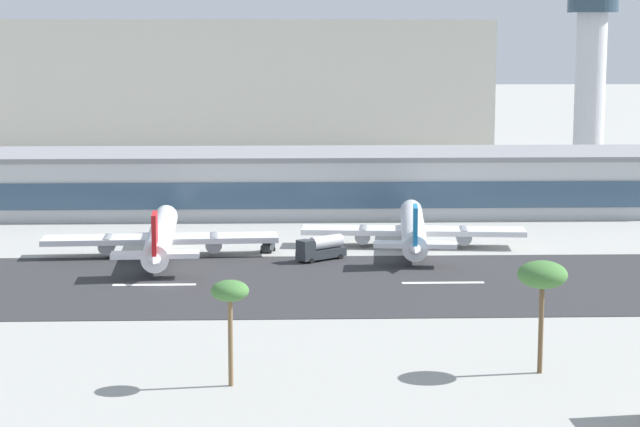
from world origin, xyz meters
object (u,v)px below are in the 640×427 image
object	(u,v)px
palm_tree_0	(542,276)
palm_tree_1	(230,294)
distant_hotel_block	(242,89)
airliner_blue_tail_gate_1	(413,230)
control_tower	(591,73)
service_baggage_tug_1	(268,246)
terminal_building	(296,182)
service_fuel_truck_0	(321,248)
airliner_red_tail_gate_0	(161,238)

from	to	relation	value
palm_tree_0	palm_tree_1	distance (m)	32.93
distant_hotel_block	airliner_blue_tail_gate_1	world-z (taller)	distant_hotel_block
distant_hotel_block	airliner_blue_tail_gate_1	bearing A→B (deg)	-77.32
control_tower	palm_tree_0	size ratio (longest dim) A/B	3.82
control_tower	service_baggage_tug_1	distance (m)	118.46
terminal_building	palm_tree_1	world-z (taller)	terminal_building
service_baggage_tug_1	palm_tree_0	distance (m)	77.72
service_fuel_truck_0	service_baggage_tug_1	bearing A→B (deg)	-79.11
terminal_building	airliner_red_tail_gate_0	distance (m)	53.48
distant_hotel_block	palm_tree_0	distance (m)	228.41
service_baggage_tug_1	palm_tree_0	size ratio (longest dim) A/B	0.29
terminal_building	control_tower	bearing A→B (deg)	30.70
palm_tree_0	palm_tree_1	bearing A→B (deg)	-173.83
airliner_blue_tail_gate_1	palm_tree_1	bearing A→B (deg)	165.98
distant_hotel_block	airliner_red_tail_gate_0	size ratio (longest dim) A/B	3.10
service_baggage_tug_1	service_fuel_truck_0	bearing A→B (deg)	-116.63
terminal_building	control_tower	distance (m)	85.28
terminal_building	palm_tree_1	bearing A→B (deg)	-93.90
service_fuel_truck_0	palm_tree_1	distance (m)	68.39
terminal_building	palm_tree_0	size ratio (longest dim) A/B	12.75
airliner_red_tail_gate_0	terminal_building	bearing A→B (deg)	-28.20
airliner_red_tail_gate_0	palm_tree_0	xyz separation A→B (m)	(47.12, -67.36, 7.37)
service_baggage_tug_1	airliner_red_tail_gate_0	bearing A→B (deg)	117.72
terminal_building	palm_tree_0	distance (m)	118.43
airliner_red_tail_gate_0	airliner_blue_tail_gate_1	bearing A→B (deg)	-83.69
distant_hotel_block	palm_tree_1	bearing A→B (deg)	-88.43
terminal_building	service_fuel_truck_0	bearing A→B (deg)	-86.26
airliner_red_tail_gate_0	service_baggage_tug_1	distance (m)	17.89
distant_hotel_block	service_fuel_truck_0	xyz separation A→B (m)	(17.84, -161.41, -18.09)
palm_tree_0	palm_tree_1	xyz separation A→B (m)	(-32.73, -3.54, -0.87)
terminal_building	service_baggage_tug_1	distance (m)	45.19
airliner_red_tail_gate_0	service_baggage_tug_1	bearing A→B (deg)	-80.85
palm_tree_1	airliner_blue_tail_gate_1	bearing A→B (deg)	70.53
airliner_red_tail_gate_0	airliner_blue_tail_gate_1	distance (m)	42.54
palm_tree_1	service_baggage_tug_1	bearing A→B (deg)	87.73
service_fuel_truck_0	service_baggage_tug_1	world-z (taller)	service_fuel_truck_0
palm_tree_1	control_tower	bearing A→B (deg)	63.86
service_fuel_truck_0	control_tower	bearing A→B (deg)	-162.76
terminal_building	airliner_blue_tail_gate_1	world-z (taller)	terminal_building
control_tower	airliner_blue_tail_gate_1	world-z (taller)	control_tower
terminal_building	airliner_red_tail_gate_0	bearing A→B (deg)	-114.96
service_fuel_truck_0	service_baggage_tug_1	size ratio (longest dim) A/B	2.38
airliner_blue_tail_gate_1	palm_tree_0	bearing A→B (deg)	-170.58
service_fuel_truck_0	airliner_blue_tail_gate_1	bearing A→B (deg)	177.31
palm_tree_0	distant_hotel_block	bearing A→B (deg)	99.84
service_fuel_truck_0	palm_tree_0	size ratio (longest dim) A/B	0.69
distant_hotel_block	palm_tree_0	xyz separation A→B (m)	(39.01, -224.85, -9.62)
service_baggage_tug_1	palm_tree_0	bearing A→B (deg)	-141.97
service_baggage_tug_1	palm_tree_1	size ratio (longest dim) A/B	0.32
terminal_building	airliner_red_tail_gate_0	size ratio (longest dim) A/B	3.29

